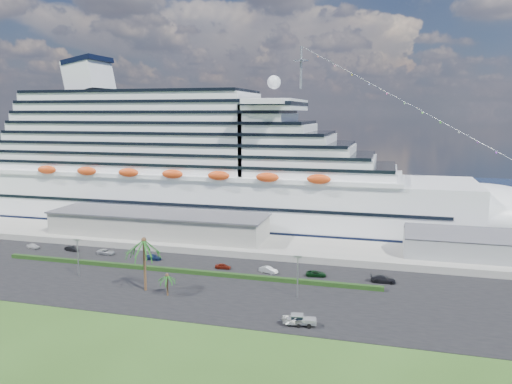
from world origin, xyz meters
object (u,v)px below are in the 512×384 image
(parked_car_3, at_px, (153,257))
(boat_trailer, at_px, (297,319))
(cruise_ship, at_px, (201,172))
(pickup_truck, at_px, (300,320))

(parked_car_3, height_order, boat_trailer, boat_trailer)
(cruise_ship, xyz_separation_m, parked_car_3, (3.28, -40.63, -15.92))
(cruise_ship, bearing_deg, parked_car_3, -85.38)
(parked_car_3, height_order, pickup_truck, pickup_truck)
(cruise_ship, relative_size, pickup_truck, 35.53)
(pickup_truck, height_order, boat_trailer, pickup_truck)
(parked_car_3, relative_size, boat_trailer, 0.74)
(cruise_ship, xyz_separation_m, pickup_truck, (44.32, -68.29, -15.58))
(cruise_ship, distance_m, boat_trailer, 82.77)
(pickup_truck, bearing_deg, boat_trailer, -158.56)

